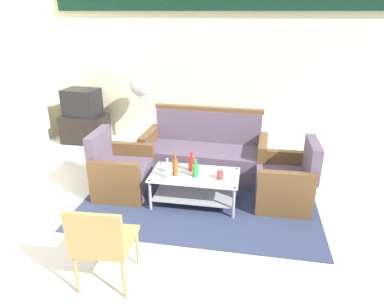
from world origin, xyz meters
TOP-DOWN VIEW (x-y plane):
  - ground_plane at (0.00, 0.00)m, footprint 14.00×14.00m
  - wall_back at (0.00, 3.05)m, footprint 6.52×0.19m
  - rug at (0.00, 0.90)m, footprint 2.98×2.18m
  - couch at (-0.05, 1.60)m, footprint 1.83×0.81m
  - armchair_left at (-1.08, 0.83)m, footprint 0.72×0.78m
  - armchair_right at (1.08, 0.91)m, footprint 0.71×0.77m
  - coffee_table at (-0.05, 0.71)m, footprint 1.10×0.60m
  - bottle_red at (-0.11, 0.80)m, footprint 0.08×0.08m
  - bottle_clear at (-0.36, 0.55)m, footprint 0.07×0.07m
  - bottle_green at (-0.03, 0.66)m, footprint 0.08×0.08m
  - bottle_brown at (-0.29, 0.65)m, footprint 0.07×0.07m
  - cup at (0.27, 0.64)m, footprint 0.08×0.08m
  - tv_stand at (-2.45, 2.55)m, footprint 0.80×0.50m
  - television at (-2.45, 2.55)m, footprint 0.65×0.51m
  - pedestal_fan at (-1.34, 2.60)m, footprint 0.36×0.36m
  - wicker_chair at (-0.59, -0.83)m, footprint 0.51×0.51m

SIDE VIEW (x-z plane):
  - ground_plane at x=0.00m, z-range 0.00..0.00m
  - rug at x=0.00m, z-range 0.00..0.01m
  - tv_stand at x=-2.45m, z-range 0.00..0.52m
  - coffee_table at x=-0.05m, z-range 0.07..0.47m
  - armchair_left at x=-1.08m, z-range -0.14..0.71m
  - armchair_right at x=1.08m, z-range -0.14..0.71m
  - couch at x=-0.05m, z-range -0.16..0.80m
  - cup at x=0.27m, z-range 0.41..0.51m
  - wicker_chair at x=-0.59m, z-range 0.07..0.91m
  - bottle_green at x=-0.03m, z-range 0.38..0.61m
  - bottle_red at x=-0.11m, z-range 0.38..0.64m
  - bottle_clear at x=-0.36m, z-range 0.38..0.64m
  - bottle_brown at x=-0.29m, z-range 0.37..0.67m
  - television at x=-2.45m, z-range 0.52..1.00m
  - pedestal_fan at x=-1.34m, z-range 0.38..1.65m
  - wall_back at x=0.00m, z-range 0.08..2.88m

